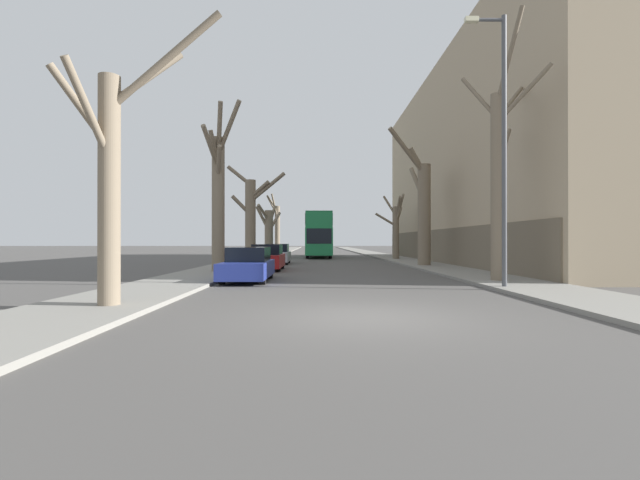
{
  "coord_description": "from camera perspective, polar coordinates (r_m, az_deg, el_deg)",
  "views": [
    {
      "loc": [
        -1.06,
        -9.13,
        1.62
      ],
      "look_at": [
        -0.61,
        29.33,
        1.76
      ],
      "focal_mm": 24.0,
      "sensor_mm": 36.0,
      "label": 1
    }
  ],
  "objects": [
    {
      "name": "parked_car_1",
      "position": [
        24.62,
        -7.06,
        -2.37
      ],
      "size": [
        1.77,
        4.37,
        1.46
      ],
      "color": "maroon",
      "rests_on": "ground"
    },
    {
      "name": "street_tree_right_2",
      "position": [
        38.16,
        10.04,
        1.55
      ],
      "size": [
        2.72,
        2.85,
        5.73
      ],
      "color": "#7A6B56",
      "rests_on": "ground"
    },
    {
      "name": "double_decker_bus",
      "position": [
        44.16,
        -0.2,
        0.94
      ],
      "size": [
        2.55,
        11.4,
        4.43
      ],
      "color": "#1E7F47",
      "rests_on": "ground"
    },
    {
      "name": "parked_car_0",
      "position": [
        17.8,
        -9.54,
        -3.31
      ],
      "size": [
        1.76,
        4.45,
        1.39
      ],
      "color": "navy",
      "rests_on": "ground"
    },
    {
      "name": "building_facade_right",
      "position": [
        35.56,
        22.77,
        9.14
      ],
      "size": [
        10.08,
        34.36,
        14.8
      ],
      "color": "tan",
      "rests_on": "ground"
    },
    {
      "name": "sidewalk_left",
      "position": [
        59.39,
        -5.8,
        -1.71
      ],
      "size": [
        3.08,
        120.0,
        0.12
      ],
      "primitive_type": "cube",
      "color": "gray",
      "rests_on": "ground"
    },
    {
      "name": "street_tree_left_4",
      "position": [
        54.53,
        -5.78,
        1.79
      ],
      "size": [
        1.74,
        2.11,
        7.58
      ],
      "color": "#7A6B56",
      "rests_on": "ground"
    },
    {
      "name": "street_tree_right_1",
      "position": [
        28.26,
        13.55,
        4.24
      ],
      "size": [
        3.5,
        3.6,
        8.65
      ],
      "color": "#7A6B56",
      "rests_on": "ground"
    },
    {
      "name": "parked_car_2",
      "position": [
        31.39,
        -5.68,
        -1.91
      ],
      "size": [
        1.72,
        4.37,
        1.45
      ],
      "color": "#9EA3AD",
      "rests_on": "ground"
    },
    {
      "name": "ground_plane",
      "position": [
        9.33,
        5.95,
        -10.2
      ],
      "size": [
        300.0,
        300.0,
        0.0
      ],
      "primitive_type": "plane",
      "color": "#4C4947"
    },
    {
      "name": "street_tree_left_1",
      "position": [
        22.24,
        -13.4,
        5.93
      ],
      "size": [
        1.88,
        2.19,
        8.41
      ],
      "color": "#7A6B56",
      "rests_on": "ground"
    },
    {
      "name": "street_tree_right_0",
      "position": [
        18.19,
        22.71,
        8.44
      ],
      "size": [
        2.99,
        3.54,
        9.96
      ],
      "color": "#7A6B56",
      "rests_on": "ground"
    },
    {
      "name": "street_tree_left_3",
      "position": [
        43.99,
        -6.84,
        1.28
      ],
      "size": [
        2.38,
        4.51,
        5.4
      ],
      "color": "#7A6B56",
      "rests_on": "ground"
    },
    {
      "name": "sidewalk_right",
      "position": [
        59.62,
        6.5,
        -1.71
      ],
      "size": [
        3.08,
        120.0,
        0.12
      ],
      "primitive_type": "cube",
      "color": "gray",
      "rests_on": "ground"
    },
    {
      "name": "street_tree_left_2",
      "position": [
        32.3,
        -9.19,
        3.1
      ],
      "size": [
        4.46,
        1.49,
        7.3
      ],
      "color": "#7A6B56",
      "rests_on": "ground"
    },
    {
      "name": "lamp_post",
      "position": [
        15.95,
        23.06,
        12.35
      ],
      "size": [
        1.4,
        0.2,
        9.22
      ],
      "color": "#4C4F54",
      "rests_on": "ground"
    },
    {
      "name": "street_tree_left_0",
      "position": [
        11.36,
        -25.94,
        7.99
      ],
      "size": [
        3.67,
        2.42,
        7.04
      ],
      "color": "#7A6B56",
      "rests_on": "ground"
    }
  ]
}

